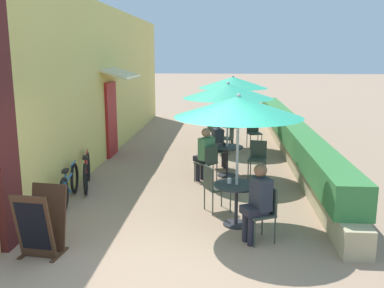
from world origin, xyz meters
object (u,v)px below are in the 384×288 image
(cafe_chair_far_back, at_px, (254,131))
(patio_umbrella_mid, at_px, (228,91))
(cafe_chair_mid_left, at_px, (208,160))
(menu_board, at_px, (41,223))
(coffee_cup_mid, at_px, (224,144))
(patio_table_far, at_px, (232,132))
(patio_umbrella_far, at_px, (233,82))
(cafe_chair_far_left, at_px, (214,129))
(patio_table_near, at_px, (236,196))
(cafe_chair_mid_back, at_px, (215,149))
(cafe_chair_near_right, at_px, (214,185))
(patio_table_mid, at_px, (227,155))
(cafe_chair_mid_right, at_px, (258,156))
(bicycle_leaning, at_px, (69,185))
(coffee_cup_near, at_px, (229,181))
(cafe_chair_near_left, at_px, (263,209))
(seated_patron_near_left, at_px, (258,200))
(seated_patron_mid_left, at_px, (205,152))
(patio_umbrella_near, at_px, (238,107))
(cafe_chair_far_right, at_px, (228,136))
(bicycle_second, at_px, (87,172))

(cafe_chair_far_back, bearing_deg, patio_umbrella_mid, 61.63)
(patio_umbrella_mid, height_order, cafe_chair_far_back, patio_umbrella_mid)
(cafe_chair_mid_left, xyz_separation_m, menu_board, (-2.26, -3.76, -0.03))
(cafe_chair_mid_left, height_order, coffee_cup_mid, cafe_chair_mid_left)
(patio_table_far, height_order, patio_umbrella_far, patio_umbrella_far)
(coffee_cup_mid, height_order, cafe_chair_far_left, cafe_chair_far_left)
(patio_table_near, height_order, cafe_chair_mid_back, cafe_chair_mid_back)
(coffee_cup_mid, height_order, menu_board, menu_board)
(cafe_chair_near_right, height_order, cafe_chair_far_back, same)
(patio_table_mid, relative_size, cafe_chair_mid_back, 0.88)
(cafe_chair_near_right, height_order, cafe_chair_mid_right, same)
(coffee_cup_mid, relative_size, bicycle_leaning, 0.05)
(coffee_cup_near, bearing_deg, cafe_chair_near_right, 117.27)
(cafe_chair_mid_right, xyz_separation_m, patio_table_far, (-0.56, 3.15, 0.00))
(cafe_chair_near_left, relative_size, cafe_chair_mid_back, 1.00)
(seated_patron_near_left, xyz_separation_m, cafe_chair_mid_left, (-0.88, 3.09, -0.17))
(cafe_chair_near_right, bearing_deg, seated_patron_mid_left, 160.30)
(patio_table_near, height_order, seated_patron_near_left, seated_patron_near_left)
(patio_umbrella_near, relative_size, patio_umbrella_mid, 1.00)
(cafe_chair_near_left, relative_size, cafe_chair_far_left, 1.00)
(patio_table_near, height_order, cafe_chair_near_right, cafe_chair_near_right)
(patio_table_mid, relative_size, cafe_chair_far_back, 0.88)
(cafe_chair_far_right, bearing_deg, cafe_chair_far_back, -23.97)
(cafe_chair_mid_back, bearing_deg, cafe_chair_near_right, -17.30)
(patio_table_mid, relative_size, patio_umbrella_mid, 0.34)
(patio_umbrella_mid, bearing_deg, coffee_cup_near, -89.49)
(cafe_chair_near_right, bearing_deg, seated_patron_near_left, 1.63)
(patio_table_near, xyz_separation_m, patio_table_far, (0.01, 6.10, 0.00))
(cafe_chair_near_right, relative_size, patio_umbrella_far, 0.39)
(patio_table_mid, relative_size, patio_umbrella_far, 0.34)
(patio_umbrella_near, relative_size, patio_table_far, 2.93)
(patio_table_mid, bearing_deg, cafe_chair_near_right, -95.93)
(patio_umbrella_near, distance_m, cafe_chair_mid_right, 3.37)
(cafe_chair_mid_right, relative_size, bicycle_leaning, 0.51)
(seated_patron_mid_left, height_order, cafe_chair_mid_back, seated_patron_mid_left)
(patio_table_near, bearing_deg, cafe_chair_near_right, 123.46)
(patio_table_far, bearing_deg, coffee_cup_mid, -94.55)
(coffee_cup_near, xyz_separation_m, cafe_chair_mid_right, (0.70, 2.88, -0.25))
(cafe_chair_near_right, distance_m, bicycle_second, 3.09)
(coffee_cup_mid, relative_size, patio_umbrella_far, 0.04)
(patio_umbrella_mid, xyz_separation_m, cafe_chair_far_right, (0.04, 2.36, -1.52))
(seated_patron_mid_left, bearing_deg, bicycle_second, 145.58)
(patio_table_near, bearing_deg, cafe_chair_far_left, 94.77)
(cafe_chair_far_back, relative_size, bicycle_leaning, 0.51)
(cafe_chair_far_right, bearing_deg, patio_umbrella_far, 6.03)
(cafe_chair_near_right, xyz_separation_m, patio_umbrella_far, (0.41, 5.49, 1.52))
(patio_table_far, xyz_separation_m, menu_board, (-2.85, -7.42, -0.03))
(seated_patron_mid_left, bearing_deg, patio_table_mid, -2.80)
(patio_table_far, xyz_separation_m, cafe_chair_far_left, (-0.56, 0.47, -0.00))
(cafe_chair_near_left, distance_m, menu_board, 3.32)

